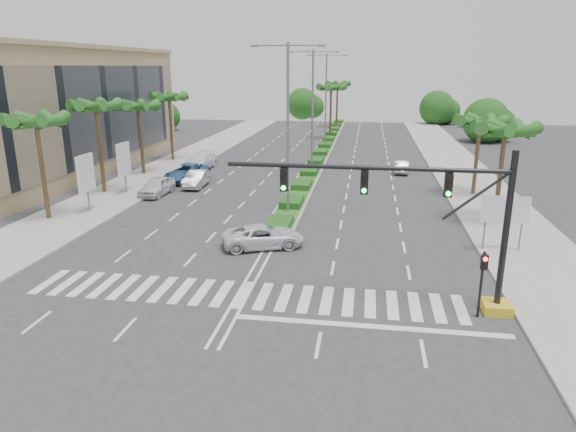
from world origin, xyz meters
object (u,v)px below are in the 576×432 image
Objects in this scene: car_parked_b at (197,179)px; car_parked_c at (187,173)px; car_parked_a at (157,186)px; car_crossing at (263,236)px; car_right at (402,167)px; car_parked_d at (200,161)px.

car_parked_c is at bearing 125.88° from car_parked_b.
car_parked_a is at bearing -88.44° from car_parked_c.
car_parked_c is at bearing 12.10° from car_crossing.
car_parked_b is 0.78× the size of car_parked_c.
car_right is (18.65, 9.24, -0.09)m from car_parked_b.
car_parked_d is at bearing 104.16° from car_parked_c.
car_parked_b is 20.81m from car_right.
car_parked_b reaches higher than car_right.
car_parked_a is 24.54m from car_right.
car_parked_d is (0.00, 11.44, 0.06)m from car_parked_a.
car_crossing is (10.80, -17.06, -0.11)m from car_parked_c.
car_right is (20.98, 1.29, -0.17)m from car_parked_d.
car_parked_c reaches higher than car_right.
car_parked_b is 8.29m from car_parked_d.
car_parked_c is at bearing 26.14° from car_right.
car_parked_d reaches higher than car_parked_b.
car_right is (20.98, 12.72, -0.11)m from car_parked_a.
car_parked_b is 0.79× the size of car_parked_d.
car_parked_d reaches higher than car_right.
car_parked_c reaches higher than car_crossing.
car_parked_a is 0.79× the size of car_parked_d.
car_parked_a reaches higher than car_crossing.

